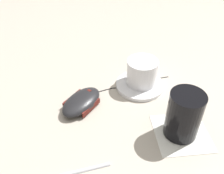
# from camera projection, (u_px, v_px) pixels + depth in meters

# --- Properties ---
(ground_plane) EXTENTS (3.00, 3.00, 0.00)m
(ground_plane) POSITION_uv_depth(u_px,v_px,m) (132.00, 108.00, 0.62)
(ground_plane) COLOR #B2A899
(saucer) EXTENTS (0.13, 0.13, 0.01)m
(saucer) POSITION_uv_depth(u_px,v_px,m) (140.00, 85.00, 0.68)
(saucer) COLOR white
(saucer) RESTS_ON ground
(coffee_cup) EXTENTS (0.11, 0.08, 0.07)m
(coffee_cup) POSITION_uv_depth(u_px,v_px,m) (142.00, 71.00, 0.66)
(coffee_cup) COLOR white
(coffee_cup) RESTS_ON saucer
(computer_mouse) EXTENTS (0.13, 0.13, 0.03)m
(computer_mouse) POSITION_uv_depth(u_px,v_px,m) (81.00, 102.00, 0.62)
(computer_mouse) COLOR black
(computer_mouse) RESTS_ON ground
(mouse_cable) EXTENTS (0.02, 0.22, 0.00)m
(mouse_cable) POSITION_uv_depth(u_px,v_px,m) (134.00, 84.00, 0.69)
(mouse_cable) COLOR black
(mouse_cable) RESTS_ON ground
(napkin_under_glass) EXTENTS (0.14, 0.14, 0.00)m
(napkin_under_glass) POSITION_uv_depth(u_px,v_px,m) (181.00, 133.00, 0.56)
(napkin_under_glass) COLOR silver
(napkin_under_glass) RESTS_ON ground
(drinking_glass) EXTENTS (0.07, 0.07, 0.11)m
(drinking_glass) POSITION_uv_depth(u_px,v_px,m) (184.00, 115.00, 0.52)
(drinking_glass) COLOR black
(drinking_glass) RESTS_ON napkin_under_glass
(pen) EXTENTS (0.01, 0.14, 0.01)m
(pen) POSITION_uv_depth(u_px,v_px,m) (74.00, 171.00, 0.48)
(pen) COLOR silver
(pen) RESTS_ON ground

